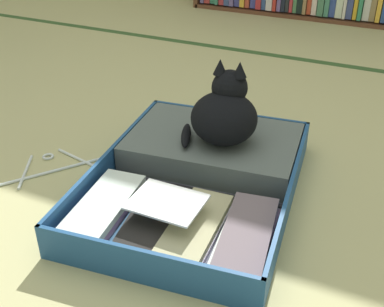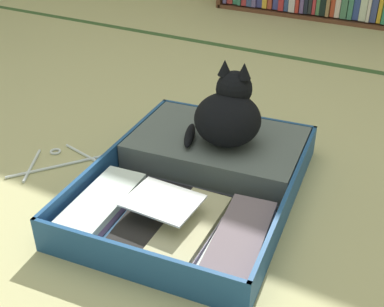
% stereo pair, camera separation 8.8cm
% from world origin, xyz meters
% --- Properties ---
extents(ground_plane, '(10.00, 10.00, 0.00)m').
position_xyz_m(ground_plane, '(0.00, 0.00, 0.00)').
color(ground_plane, tan).
extents(tatami_border, '(4.80, 0.05, 0.00)m').
position_xyz_m(tatami_border, '(0.00, 1.35, 0.00)').
color(tatami_border, '#335429').
rests_on(tatami_border, ground_plane).
extents(open_suitcase, '(0.68, 0.87, 0.11)m').
position_xyz_m(open_suitcase, '(0.09, 0.05, 0.05)').
color(open_suitcase, navy).
rests_on(open_suitcase, ground_plane).
extents(black_cat, '(0.27, 0.23, 0.27)m').
position_xyz_m(black_cat, '(0.11, 0.17, 0.21)').
color(black_cat, black).
rests_on(black_cat, open_suitcase).
extents(clothes_hanger, '(0.27, 0.30, 0.01)m').
position_xyz_m(clothes_hanger, '(-0.42, -0.07, 0.01)').
color(clothes_hanger, silver).
rests_on(clothes_hanger, ground_plane).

